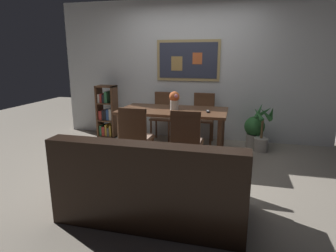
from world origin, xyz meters
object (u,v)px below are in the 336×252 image
(dining_chair_near_right, at_px, (187,138))
(bookshelf, at_px, (107,114))
(potted_ivy, at_px, (254,130))
(flower_vase, at_px, (174,100))
(leather_couch, at_px, (152,187))
(potted_palm, at_px, (262,132))
(dining_chair_near_left, at_px, (136,134))
(tv_remote, at_px, (208,111))
(dining_chair_far_left, at_px, (163,112))
(dining_table, at_px, (173,115))
(dining_chair_far_right, at_px, (203,114))

(dining_chair_near_right, height_order, bookshelf, bookshelf)
(potted_ivy, distance_m, flower_vase, 1.62)
(dining_chair_near_right, bearing_deg, leather_couch, -98.06)
(dining_chair_near_right, height_order, potted_palm, dining_chair_near_right)
(bookshelf, distance_m, flower_vase, 1.76)
(dining_chair_near_left, xyz_separation_m, tv_remote, (0.91, 0.71, 0.22))
(dining_chair_far_left, height_order, potted_ivy, dining_chair_far_left)
(dining_chair_near_left, height_order, bookshelf, bookshelf)
(dining_table, relative_size, dining_chair_far_right, 1.86)
(flower_vase, bearing_deg, dining_chair_near_left, -116.23)
(dining_chair_far_right, relative_size, tv_remote, 5.63)
(dining_chair_far_right, xyz_separation_m, leather_couch, (-0.16, -2.66, -0.23))
(dining_chair_far_right, bearing_deg, bookshelf, -177.42)
(dining_chair_far_left, relative_size, leather_couch, 0.51)
(bookshelf, relative_size, potted_palm, 1.24)
(dining_chair_far_right, relative_size, bookshelf, 0.89)
(potted_palm, height_order, tv_remote, potted_palm)
(dining_chair_near_left, bearing_deg, dining_chair_near_right, -1.88)
(leather_couch, bearing_deg, potted_ivy, 67.44)
(dining_chair_far_left, relative_size, potted_palm, 1.11)
(dining_chair_far_left, distance_m, potted_ivy, 1.69)
(dining_chair_near_left, xyz_separation_m, dining_chair_far_right, (0.73, 1.59, 0.00))
(dining_chair_far_right, bearing_deg, potted_ivy, -3.12)
(leather_couch, bearing_deg, bookshelf, 123.90)
(dining_chair_near_left, height_order, dining_chair_near_right, same)
(leather_couch, height_order, flower_vase, flower_vase)
(leather_couch, height_order, potted_ivy, leather_couch)
(dining_table, bearing_deg, dining_chair_near_right, -65.50)
(flower_vase, bearing_deg, leather_couch, -83.97)
(bookshelf, xyz_separation_m, flower_vase, (1.53, -0.74, 0.45))
(dining_table, relative_size, leather_couch, 0.94)
(leather_couch, distance_m, flower_vase, 1.93)
(tv_remote, bearing_deg, flower_vase, 174.53)
(bookshelf, bearing_deg, leather_couch, -56.10)
(dining_chair_far_left, bearing_deg, dining_table, -64.56)
(dining_table, distance_m, dining_chair_near_right, 0.90)
(bookshelf, bearing_deg, dining_chair_near_left, -52.35)
(dining_table, height_order, tv_remote, tv_remote)
(bookshelf, relative_size, potted_ivy, 1.81)
(dining_chair_far_right, bearing_deg, leather_couch, -93.55)
(leather_couch, xyz_separation_m, potted_palm, (1.19, 2.35, 0.03))
(dining_chair_near_left, height_order, dining_chair_far_right, same)
(leather_couch, bearing_deg, dining_table, 96.80)
(dining_chair_near_right, xyz_separation_m, dining_chair_far_right, (0.02, 1.61, 0.00))
(flower_vase, bearing_deg, tv_remote, -5.47)
(leather_couch, height_order, potted_palm, leather_couch)
(bookshelf, xyz_separation_m, potted_palm, (2.92, -0.22, -0.13))
(dining_table, distance_m, bookshelf, 1.68)
(leather_couch, bearing_deg, dining_chair_near_right, 81.94)
(dining_table, height_order, dining_chair_near_left, dining_chair_near_left)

